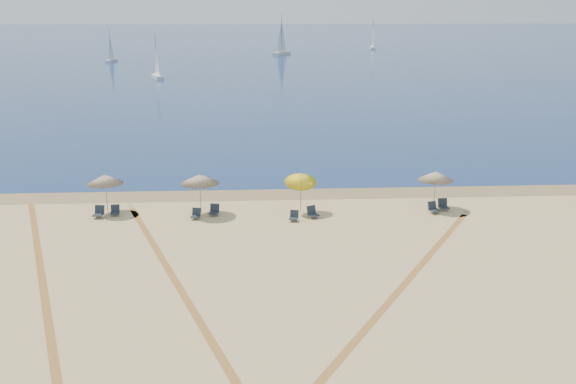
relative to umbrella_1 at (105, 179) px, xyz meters
name	(u,v)px	position (x,y,z in m)	size (l,w,h in m)	color
ocean	(258,39)	(11.00, 204.28, -2.07)	(500.00, 500.00, 0.00)	#0C2151
wet_sand	(285,193)	(11.00, 3.28, -2.07)	(500.00, 500.00, 0.00)	olive
umbrella_1	(105,179)	(0.00, 0.00, 0.00)	(2.12, 2.13, 2.42)	gray
umbrella_2	(200,179)	(5.72, -0.60, 0.09)	(2.31, 2.31, 2.51)	gray
umbrella_3	(300,178)	(11.76, -0.65, 0.06)	(1.93, 2.01, 2.70)	gray
umbrella_4	(436,176)	(20.10, -0.40, 0.01)	(2.14, 2.14, 2.43)	gray
chair_2	(99,212)	(-0.29, -0.98, -1.77)	(0.67, 0.75, 0.70)	black
chair_3	(115,211)	(0.59, -0.66, -1.80)	(0.56, 0.64, 0.62)	black
chair_4	(196,214)	(5.50, -1.55, -1.80)	(0.62, 0.69, 0.62)	black
chair_5	(214,210)	(6.54, -0.98, -1.78)	(0.67, 0.74, 0.67)	black
chair_6	(294,216)	(11.26, -2.24, -1.81)	(0.62, 0.68, 0.60)	black
chair_7	(312,213)	(12.40, -1.72, -1.77)	(0.79, 0.84, 0.68)	black
chair_8	(433,208)	(19.81, -1.26, -1.78)	(0.75, 0.81, 0.68)	black
chair_9	(443,205)	(20.59, -0.73, -1.77)	(0.60, 0.70, 0.70)	black
sailboat_0	(282,43)	(16.43, 126.55, 0.91)	(4.91, 6.52, 9.86)	white
sailboat_1	(111,52)	(-22.74, 107.77, 0.04)	(1.88, 4.82, 6.99)	white
sailboat_2	(373,40)	(44.03, 147.80, 0.43)	(2.15, 5.70, 8.28)	white
sailboat_3	(157,65)	(-7.58, 73.86, 0.15)	(2.82, 5.07, 7.35)	white
tire_tracks	(199,293)	(6.50, -11.62, -2.07)	(53.22, 41.93, 0.00)	tan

